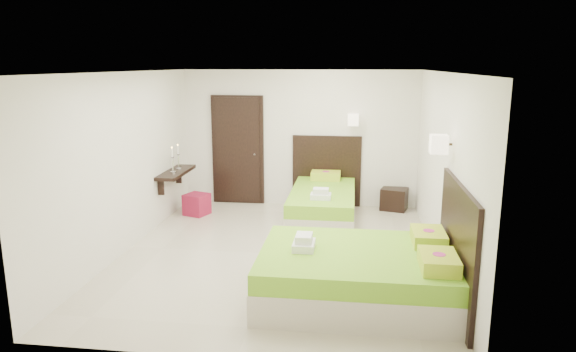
# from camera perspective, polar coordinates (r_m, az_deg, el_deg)

# --- Properties ---
(floor) EXTENTS (5.50, 5.50, 0.00)m
(floor) POSITION_cam_1_polar(r_m,az_deg,el_deg) (7.55, -1.06, -8.65)
(floor) COLOR beige
(floor) RESTS_ON ground
(bed_single) EXTENTS (1.31, 2.19, 1.81)m
(bed_single) POSITION_cam_1_polar(r_m,az_deg,el_deg) (9.04, 3.94, -2.93)
(bed_single) COLOR beige
(bed_single) RESTS_ON ground
(bed_double) EXTENTS (2.26, 1.92, 1.87)m
(bed_double) POSITION_cam_1_polar(r_m,az_deg,el_deg) (6.13, 8.46, -10.56)
(bed_double) COLOR beige
(bed_double) RESTS_ON ground
(nightstand) EXTENTS (0.56, 0.52, 0.41)m
(nightstand) POSITION_cam_1_polar(r_m,az_deg,el_deg) (9.91, 11.71, -2.51)
(nightstand) COLOR black
(nightstand) RESTS_ON ground
(ottoman) EXTENTS (0.49, 0.49, 0.38)m
(ottoman) POSITION_cam_1_polar(r_m,az_deg,el_deg) (9.54, -10.10, -3.11)
(ottoman) COLOR maroon
(ottoman) RESTS_ON ground
(door) EXTENTS (1.02, 0.15, 2.14)m
(door) POSITION_cam_1_polar(r_m,az_deg,el_deg) (10.06, -5.60, 2.83)
(door) COLOR black
(door) RESTS_ON ground
(console_shelf) EXTENTS (0.35, 1.20, 0.78)m
(console_shelf) POSITION_cam_1_polar(r_m,az_deg,el_deg) (9.32, -12.39, 0.37)
(console_shelf) COLOR black
(console_shelf) RESTS_ON ground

